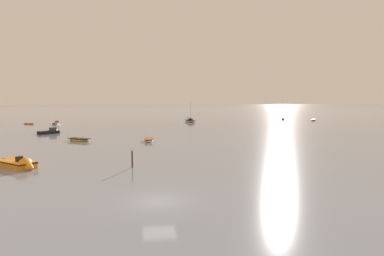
% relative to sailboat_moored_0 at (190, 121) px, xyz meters
% --- Properties ---
extents(ground_plane, '(800.00, 800.00, 0.00)m').
position_rel_sailboat_moored_0_xyz_m(ground_plane, '(-14.67, -82.02, -0.31)').
color(ground_plane, gray).
extents(sailboat_moored_0, '(3.51, 6.64, 7.11)m').
position_rel_sailboat_moored_0_xyz_m(sailboat_moored_0, '(0.00, 0.00, 0.00)').
color(sailboat_moored_0, gray).
rests_on(sailboat_moored_0, ground).
extents(motorboat_moored_1, '(1.74, 4.20, 1.55)m').
position_rel_sailboat_moored_0_xyz_m(motorboat_moored_1, '(-41.08, -2.54, -0.07)').
color(motorboat_moored_1, gray).
rests_on(motorboat_moored_1, ground).
extents(motorboat_moored_2, '(5.92, 5.60, 2.08)m').
position_rel_sailboat_moored_0_xyz_m(motorboat_moored_2, '(-29.35, -67.84, -0.02)').
color(motorboat_moored_2, orange).
rests_on(motorboat_moored_2, ground).
extents(rowboat_moored_0, '(3.28, 1.87, 0.49)m').
position_rel_sailboat_moored_0_xyz_m(rowboat_moored_0, '(-49.36, -1.80, -0.17)').
color(rowboat_moored_0, orange).
rests_on(rowboat_moored_0, ground).
extents(rowboat_moored_1, '(4.67, 4.06, 0.73)m').
position_rel_sailboat_moored_0_xyz_m(rowboat_moored_1, '(-27.17, -44.60, -0.11)').
color(rowboat_moored_1, gold).
rests_on(rowboat_moored_1, ground).
extents(rowboat_moored_2, '(1.75, 4.75, 0.74)m').
position_rel_sailboat_moored_0_xyz_m(rowboat_moored_2, '(-14.58, -46.64, -0.11)').
color(rowboat_moored_2, white).
rests_on(rowboat_moored_2, ground).
extents(rowboat_moored_3, '(3.52, 3.95, 0.63)m').
position_rel_sailboat_moored_0_xyz_m(rowboat_moored_3, '(44.18, 0.87, -0.14)').
color(rowboat_moored_3, gold).
rests_on(rowboat_moored_3, ground).
extents(motorboat_moored_4, '(4.99, 4.68, 1.93)m').
position_rel_sailboat_moored_0_xyz_m(motorboat_moored_4, '(-35.66, -29.86, -0.02)').
color(motorboat_moored_4, black).
rests_on(motorboat_moored_4, ground).
extents(channel_buoy, '(0.90, 0.90, 2.30)m').
position_rel_sailboat_moored_0_xyz_m(channel_buoy, '(34.30, 4.10, 0.15)').
color(channel_buoy, red).
rests_on(channel_buoy, ground).
extents(mooring_post_left, '(0.22, 0.22, 2.18)m').
position_rel_sailboat_moored_0_xyz_m(mooring_post_left, '(-16.99, -69.28, 0.62)').
color(mooring_post_left, '#4F3323').
rests_on(mooring_post_left, ground).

